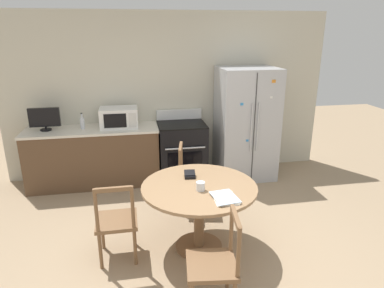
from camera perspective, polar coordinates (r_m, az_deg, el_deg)
name	(u,v)px	position (r m, az deg, el deg)	size (l,w,h in m)	color
ground_plane	(201,267)	(3.73, 1.50, -19.87)	(14.00, 14.00, 0.00)	#9E8466
back_wall	(169,95)	(5.63, -3.90, 8.11)	(5.20, 0.10, 2.60)	beige
kitchen_counter	(94,156)	(5.51, -15.97, -2.00)	(1.99, 0.64, 0.90)	brown
refrigerator	(246,124)	(5.55, 8.96, 3.38)	(0.90, 0.78, 1.77)	#B2B5BA
oven_range	(182,151)	(5.50, -1.69, -1.11)	(0.74, 0.68, 1.08)	black
microwave	(119,117)	(5.32, -12.09, 4.36)	(0.56, 0.40, 0.30)	white
countertop_tv	(44,118)	(5.46, -23.38, 3.96)	(0.44, 0.16, 0.34)	black
counter_bottle	(82,123)	(5.37, -17.80, 3.37)	(0.06, 0.06, 0.24)	silver
dining_table	(199,198)	(3.69, 1.20, -8.94)	(1.23, 1.23, 0.75)	#997551
dining_chair_left	(117,222)	(3.69, -12.45, -12.55)	(0.42, 0.42, 0.90)	brown
dining_chair_near	(215,265)	(3.06, 3.85, -19.42)	(0.47, 0.47, 0.90)	brown
dining_chair_far	(193,179)	(4.55, 0.14, -5.85)	(0.49, 0.49, 0.90)	brown
candle_glass	(201,187)	(3.51, 1.43, -7.14)	(0.09, 0.09, 0.09)	silver
wallet	(190,175)	(3.81, -0.37, -5.17)	(0.13, 0.14, 0.07)	black
mail_stack	(225,198)	(3.37, 5.50, -8.91)	(0.26, 0.33, 0.02)	white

